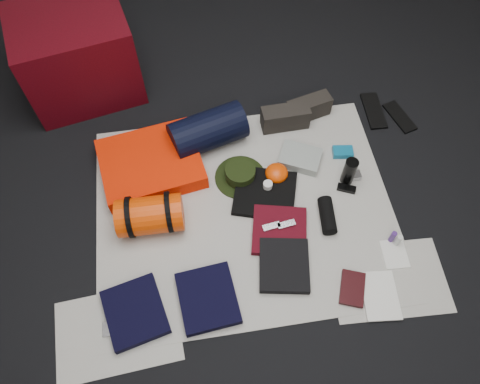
{
  "coord_description": "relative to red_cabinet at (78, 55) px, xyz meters",
  "views": [
    {
      "loc": [
        -0.21,
        -1.2,
        2.25
      ],
      "look_at": [
        -0.02,
        0.06,
        0.1
      ],
      "focal_mm": 35.0,
      "sensor_mm": 36.0,
      "label": 1
    }
  ],
  "objects": [
    {
      "name": "floor",
      "position": [
        0.84,
        -1.05,
        -0.28
      ],
      "size": [
        4.5,
        4.5,
        0.02
      ],
      "primitive_type": "cube",
      "color": "black",
      "rests_on": "ground"
    },
    {
      "name": "newspaper_mat",
      "position": [
        0.84,
        -1.05,
        -0.26
      ],
      "size": [
        1.6,
        1.3,
        0.01
      ],
      "primitive_type": "cube",
      "color": "silver",
      "rests_on": "floor"
    },
    {
      "name": "newspaper_sheet_front_left",
      "position": [
        0.14,
        -1.6,
        -0.27
      ],
      "size": [
        0.61,
        0.44,
        0.0
      ],
      "primitive_type": "cube",
      "rotation": [
        0.0,
        0.0,
        0.07
      ],
      "color": "silver",
      "rests_on": "floor"
    },
    {
      "name": "newspaper_sheet_front_right",
      "position": [
        1.49,
        -1.55,
        -0.27
      ],
      "size": [
        0.6,
        0.43,
        0.0
      ],
      "primitive_type": "cube",
      "rotation": [
        0.0,
        0.0,
        -0.05
      ],
      "color": "silver",
      "rests_on": "floor"
    },
    {
      "name": "red_cabinet",
      "position": [
        0.0,
        0.0,
        0.0
      ],
      "size": [
        0.74,
        0.66,
        0.53
      ],
      "primitive_type": "cube",
      "rotation": [
        0.0,
        0.0,
        0.21
      ],
      "color": "#46050C",
      "rests_on": "floor"
    },
    {
      "name": "sleeping_pad",
      "position": [
        0.36,
        -0.7,
        -0.21
      ],
      "size": [
        0.62,
        0.53,
        0.1
      ],
      "primitive_type": "cube",
      "rotation": [
        0.0,
        0.0,
        0.16
      ],
      "color": "#F72402",
      "rests_on": "newspaper_mat"
    },
    {
      "name": "stuff_sack",
      "position": [
        0.35,
        -1.06,
        -0.16
      ],
      "size": [
        0.34,
        0.21,
        0.2
      ],
      "primitive_type": "cylinder",
      "rotation": [
        0.0,
        1.57,
        -0.02
      ],
      "color": "#DD3A03",
      "rests_on": "newspaper_mat"
    },
    {
      "name": "sack_strap_left",
      "position": [
        0.25,
        -1.06,
        -0.15
      ],
      "size": [
        0.02,
        0.22,
        0.22
      ],
      "primitive_type": "cylinder",
      "rotation": [
        0.0,
        1.57,
        0.0
      ],
      "color": "black",
      "rests_on": "newspaper_mat"
    },
    {
      "name": "sack_strap_right",
      "position": [
        0.45,
        -1.06,
        -0.15
      ],
      "size": [
        0.03,
        0.22,
        0.22
      ],
      "primitive_type": "cylinder",
      "rotation": [
        0.0,
        1.57,
        0.0
      ],
      "color": "black",
      "rests_on": "newspaper_mat"
    },
    {
      "name": "navy_duffel",
      "position": [
        0.71,
        -0.56,
        -0.15
      ],
      "size": [
        0.47,
        0.33,
        0.22
      ],
      "primitive_type": "cylinder",
      "rotation": [
        0.0,
        1.57,
        0.28
      ],
      "color": "black",
      "rests_on": "newspaper_mat"
    },
    {
      "name": "boonie_brim",
      "position": [
        0.85,
        -0.84,
        -0.26
      ],
      "size": [
        0.38,
        0.38,
        0.01
      ],
      "primitive_type": "cylinder",
      "rotation": [
        0.0,
        0.0,
        -0.42
      ],
      "color": "black",
      "rests_on": "newspaper_mat"
    },
    {
      "name": "boonie_crown",
      "position": [
        0.85,
        -0.84,
        -0.22
      ],
      "size": [
        0.17,
        0.17,
        0.08
      ],
      "primitive_type": "cylinder",
      "color": "black",
      "rests_on": "boonie_brim"
    },
    {
      "name": "hiking_boot_left",
      "position": [
        1.18,
        -0.51,
        -0.19
      ],
      "size": [
        0.29,
        0.11,
        0.14
      ],
      "primitive_type": "cube",
      "rotation": [
        0.0,
        0.0,
        0.03
      ],
      "color": "black",
      "rests_on": "newspaper_mat"
    },
    {
      "name": "hiking_boot_right",
      "position": [
        1.33,
        -0.45,
        -0.2
      ],
      "size": [
        0.28,
        0.16,
        0.13
      ],
      "primitive_type": "cube",
      "rotation": [
        0.0,
        0.0,
        0.25
      ],
      "color": "black",
      "rests_on": "newspaper_mat"
    },
    {
      "name": "flip_flop_left",
      "position": [
        1.75,
        -0.48,
        -0.26
      ],
      "size": [
        0.12,
        0.29,
        0.02
      ],
      "primitive_type": "cube",
      "rotation": [
        0.0,
        0.0,
        -0.04
      ],
      "color": "black",
      "rests_on": "floor"
    },
    {
      "name": "flip_flop_right",
      "position": [
        1.89,
        -0.55,
        -0.26
      ],
      "size": [
        0.15,
        0.26,
        0.01
      ],
      "primitive_type": "cube",
      "rotation": [
        0.0,
        0.0,
        0.28
      ],
      "color": "black",
      "rests_on": "floor"
    },
    {
      "name": "trousers_navy_a",
      "position": [
        0.23,
        -1.53,
        -0.24
      ],
      "size": [
        0.33,
        0.36,
        0.05
      ],
      "primitive_type": "cube",
      "rotation": [
        0.0,
        0.0,
        0.23
      ],
      "color": "black",
      "rests_on": "newspaper_mat"
    },
    {
      "name": "trousers_navy_b",
      "position": [
        0.59,
        -1.52,
        -0.24
      ],
      "size": [
        0.3,
        0.34,
        0.05
      ],
      "primitive_type": "cube",
      "rotation": [
        0.0,
        0.0,
        0.1
      ],
      "color": "black",
      "rests_on": "newspaper_mat"
    },
    {
      "name": "trousers_charcoal",
      "position": [
        0.99,
        -1.41,
        -0.24
      ],
      "size": [
        0.29,
        0.32,
        0.04
      ],
      "primitive_type": "cube",
      "rotation": [
        0.0,
        0.0,
        -0.18
      ],
      "color": "black",
      "rests_on": "newspaper_mat"
    },
    {
      "name": "black_tshirt",
      "position": [
        0.97,
        -0.97,
        -0.24
      ],
      "size": [
        0.41,
        0.39,
        0.03
      ],
      "primitive_type": "cube",
      "rotation": [
        0.0,
        0.0,
        -0.3
      ],
      "color": "black",
      "rests_on": "newspaper_mat"
    },
    {
      "name": "red_shirt",
      "position": [
        1.0,
        -1.21,
        -0.24
      ],
      "size": [
        0.34,
        0.34,
        0.04
      ],
      "primitive_type": "cube",
      "rotation": [
        0.0,
        0.0,
        -0.23
      ],
      "color": "#4A0812",
      "rests_on": "newspaper_mat"
    },
    {
      "name": "orange_stuff_sack",
      "position": [
        1.05,
        -0.87,
        -0.22
      ],
      "size": [
        0.14,
        0.14,
        0.08
      ],
      "primitive_type": "ellipsoid",
      "rotation": [
        0.0,
        0.0,
        0.1
      ],
      "color": "#DD3A03",
      "rests_on": "newspaper_mat"
    },
    {
      "name": "first_aid_pouch",
      "position": [
        1.21,
        -0.78,
        -0.23
      ],
      "size": [
        0.28,
        0.25,
        0.06
      ],
      "primitive_type": "cube",
      "rotation": [
        0.0,
        0.0,
        -0.46
      ],
      "color": "gray",
      "rests_on": "newspaper_mat"
    },
    {
      "name": "water_bottle",
      "position": [
        1.44,
        -0.95,
        -0.17
      ],
      "size": [
        0.09,
        0.09,
        0.18
      ],
      "primitive_type": "cylinder",
      "rotation": [
        0.0,
        0.0,
        -0.37
      ],
      "color": "black",
      "rests_on": "newspaper_mat"
    },
    {
      "name": "speaker",
      "position": [
        1.27,
        -1.17,
        -0.22
      ],
      "size": [
        0.1,
        0.21,
        0.08
      ],
      "primitive_type": "cylinder",
      "rotation": [
        1.57,
        0.0,
        -0.1
      ],
      "color": "black",
      "rests_on": "newspaper_mat"
    },
    {
      "name": "compact_camera",
      "position": [
        1.48,
        -0.94,
        -0.24
      ],
      "size": [
        0.09,
        0.05,
        0.04
      ],
      "primitive_type": "cube",
      "rotation": [
        0.0,
        0.0,
        -0.0
      ],
      "color": "#ABABB0",
      "rests_on": "newspaper_mat"
    },
    {
      "name": "cyan_case",
      "position": [
        1.47,
        -0.77,
        -0.24
      ],
      "size": [
        0.12,
        0.09,
        0.04
      ],
      "primitive_type": "cube",
      "rotation": [
        0.0,
        0.0,
        -0.14
      ],
      "color": "#0E6187",
      "rests_on": "newspaper_mat"
    },
    {
      "name": "toiletry_purple",
      "position": [
        1.57,
        -1.34,
        -0.22
      ],
      "size": [
        0.03,
        0.03,
        0.08
      ],
      "primitive_type": "cylinder",
      "rotation": [
        0.0,
        0.0,
        0.09
      ],
      "color": "#452371",
      "rests_on": "newspaper_mat"
    },
    {
      "name": "toiletry_clear",
      "position": [
        1.59,
        -1.37,
        -0.22
      ],
      "size": [
        0.04,
        0.04,
        0.08
      ],
      "primitive_type": "cylinder",
      "rotation": [
        0.0,
        0.0,
        0.38
      ],
      "color": "silver",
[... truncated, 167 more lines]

